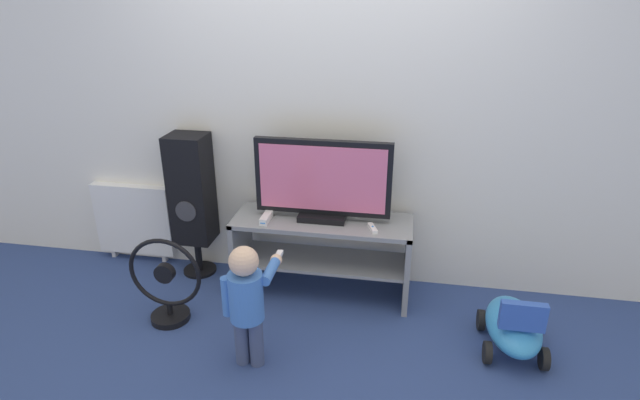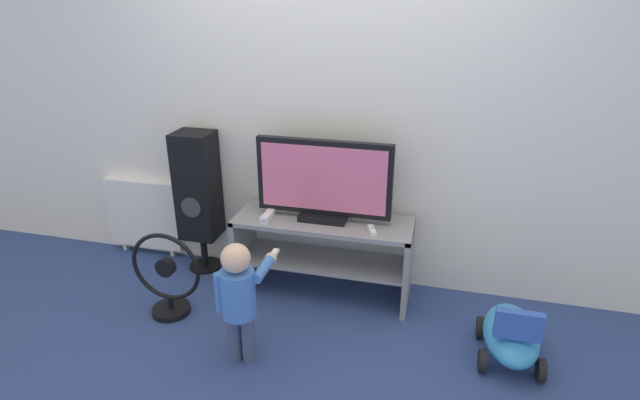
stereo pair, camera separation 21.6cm
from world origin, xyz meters
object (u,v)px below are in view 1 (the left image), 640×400
at_px(game_console, 266,218).
at_px(speaker_tower, 192,192).
at_px(child, 247,297).
at_px(television, 323,181).
at_px(floor_fan, 166,285).
at_px(remote_primary, 373,228).
at_px(ride_on_toy, 513,326).
at_px(radiator, 134,220).

relative_size(game_console, speaker_tower, 0.16).
bearing_deg(child, television, 71.03).
bearing_deg(floor_fan, remote_primary, 17.55).
height_order(television, floor_fan, television).
distance_m(ride_on_toy, radiator, 2.81).
bearing_deg(radiator, speaker_tower, -10.61).
distance_m(remote_primary, child, 0.94).
bearing_deg(remote_primary, game_console, 179.17).
bearing_deg(floor_fan, radiator, 130.40).
xyz_separation_m(remote_primary, ride_on_toy, (0.87, -0.31, -0.41)).
height_order(game_console, remote_primary, game_console).
bearing_deg(floor_fan, game_console, 36.48).
xyz_separation_m(child, speaker_tower, (-0.69, 0.90, 0.21)).
distance_m(remote_primary, speaker_tower, 1.33).
xyz_separation_m(speaker_tower, floor_fan, (0.05, -0.60, -0.39)).
relative_size(child, radiator, 1.20).
bearing_deg(remote_primary, radiator, 170.58).
bearing_deg(ride_on_toy, speaker_tower, 166.64).
distance_m(television, game_console, 0.45).
distance_m(television, remote_primary, 0.44).
relative_size(game_console, child, 0.23).
bearing_deg(game_console, radiator, 165.50).
xyz_separation_m(television, floor_fan, (-0.92, -0.51, -0.57)).
bearing_deg(radiator, ride_on_toy, -12.81).
bearing_deg(floor_fan, ride_on_toy, 2.33).
relative_size(television, radiator, 1.44).
bearing_deg(radiator, floor_fan, -49.60).
bearing_deg(speaker_tower, radiator, 169.39).
relative_size(television, ride_on_toy, 1.59).
bearing_deg(radiator, remote_primary, -9.42).
relative_size(game_console, ride_on_toy, 0.30).
bearing_deg(ride_on_toy, floor_fan, -177.67).
distance_m(game_console, radiator, 1.22).
height_order(speaker_tower, radiator, speaker_tower).
bearing_deg(radiator, child, -38.96).
xyz_separation_m(television, remote_primary, (0.34, -0.11, -0.26)).
bearing_deg(ride_on_toy, television, 160.73).
bearing_deg(television, remote_primary, -18.03).
distance_m(floor_fan, ride_on_toy, 2.13).
height_order(television, game_console, television).
bearing_deg(child, remote_primary, 48.16).
bearing_deg(child, game_console, 96.93).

